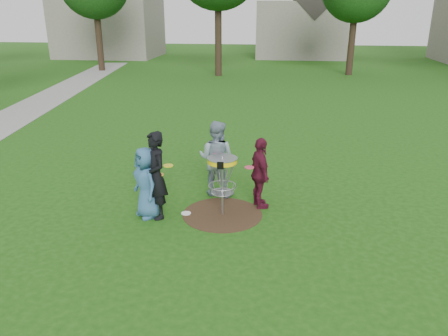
# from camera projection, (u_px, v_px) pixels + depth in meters

# --- Properties ---
(ground) EXTENTS (100.00, 100.00, 0.00)m
(ground) POSITION_uv_depth(u_px,v_px,m) (222.00, 214.00, 9.82)
(ground) COLOR #19470F
(ground) RESTS_ON ground
(dirt_patch) EXTENTS (1.80, 1.80, 0.01)m
(dirt_patch) POSITION_uv_depth(u_px,v_px,m) (222.00, 214.00, 9.81)
(dirt_patch) COLOR #47331E
(dirt_patch) RESTS_ON ground
(concrete_path) EXTENTS (7.75, 39.92, 0.02)m
(concrete_path) POSITION_uv_depth(u_px,v_px,m) (12.00, 118.00, 18.42)
(concrete_path) COLOR #9E9E99
(concrete_path) RESTS_ON ground
(player_blue) EXTENTS (0.90, 0.92, 1.60)m
(player_blue) POSITION_uv_depth(u_px,v_px,m) (146.00, 183.00, 9.47)
(player_blue) COLOR #305C85
(player_blue) RESTS_ON ground
(player_black) EXTENTS (0.80, 0.85, 1.94)m
(player_black) POSITION_uv_depth(u_px,v_px,m) (155.00, 176.00, 9.39)
(player_black) COLOR black
(player_black) RESTS_ON ground
(player_grey) EXTENTS (1.04, 0.89, 1.87)m
(player_grey) POSITION_uv_depth(u_px,v_px,m) (216.00, 158.00, 10.58)
(player_grey) COLOR #7F93A4
(player_grey) RESTS_ON ground
(player_maroon) EXTENTS (0.73, 1.06, 1.66)m
(player_maroon) POSITION_uv_depth(u_px,v_px,m) (260.00, 173.00, 9.91)
(player_maroon) COLOR #551327
(player_maroon) RESTS_ON ground
(disc_on_grass) EXTENTS (0.22, 0.22, 0.02)m
(disc_on_grass) POSITION_uv_depth(u_px,v_px,m) (186.00, 213.00, 9.84)
(disc_on_grass) COLOR white
(disc_on_grass) RESTS_ON ground
(disc_golf_basket) EXTENTS (0.66, 0.67, 1.38)m
(disc_golf_basket) POSITION_uv_depth(u_px,v_px,m) (222.00, 172.00, 9.46)
(disc_golf_basket) COLOR #9EA0A5
(disc_golf_basket) RESTS_ON ground
(held_discs) EXTENTS (2.14, 1.31, 0.23)m
(held_discs) POSITION_uv_depth(u_px,v_px,m) (199.00, 165.00, 9.68)
(held_discs) COLOR #FD9F1C
(held_discs) RESTS_ON ground
(house_row) EXTENTS (44.50, 10.65, 11.62)m
(house_row) POSITION_uv_depth(u_px,v_px,m) (323.00, 11.00, 38.67)
(house_row) COLOR gray
(house_row) RESTS_ON ground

